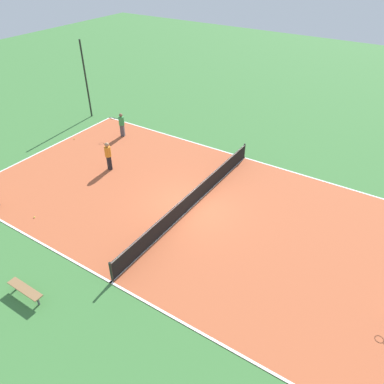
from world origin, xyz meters
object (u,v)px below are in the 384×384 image
tennis_ball_right_alley (168,226)px  tennis_ball_far_baseline (74,139)px  bench (25,290)px  fence_post_back_right (86,80)px  tennis_net (192,198)px  player_center_orange (108,154)px  player_far_green (121,123)px  tennis_ball_midcourt (34,217)px

tennis_ball_right_alley → tennis_ball_far_baseline: 11.18m
bench → tennis_ball_far_baseline: 13.14m
fence_post_back_right → tennis_net: bearing=-113.5°
player_center_orange → bench: bearing=137.8°
player_far_green → player_center_orange: bearing=98.1°
player_center_orange → tennis_ball_midcourt: size_ratio=25.03×
tennis_ball_far_baseline → tennis_ball_right_alley: bearing=-110.4°
player_far_green → fence_post_back_right: size_ratio=0.29×
player_center_orange → fence_post_back_right: 8.32m
player_center_orange → fence_post_back_right: bearing=-13.4°
player_center_orange → fence_post_back_right: fence_post_back_right is taller
player_far_green → tennis_ball_far_baseline: size_ratio=23.53×
tennis_ball_right_alley → tennis_ball_far_baseline: bearing=69.6°
tennis_net → tennis_ball_midcourt: tennis_net is taller
bench → tennis_ball_midcourt: size_ratio=23.93×
player_center_orange → tennis_ball_midcourt: 5.42m
fence_post_back_right → tennis_ball_far_baseline: bearing=-151.7°
player_far_green → tennis_net: bearing=129.7°
player_center_orange → tennis_ball_far_baseline: size_ratio=25.03×
bench → tennis_ball_right_alley: size_ratio=23.93×
player_far_green → tennis_ball_right_alley: size_ratio=23.53×
tennis_net → tennis_ball_midcourt: 7.65m
player_far_green → tennis_ball_midcourt: (-9.01, -2.34, -0.88)m
player_far_green → tennis_ball_far_baseline: bearing=18.5°
tennis_ball_far_baseline → tennis_ball_midcourt: bearing=-145.6°
player_far_green → tennis_ball_midcourt: size_ratio=23.53×
tennis_ball_right_alley → tennis_ball_far_baseline: (3.89, 10.48, 0.00)m
player_center_orange → tennis_ball_far_baseline: (1.53, 4.63, -0.94)m
player_far_green → tennis_ball_right_alley: bearing=119.7°
tennis_net → fence_post_back_right: size_ratio=2.14×
tennis_ball_midcourt → tennis_ball_far_baseline: same height
player_far_green → fence_post_back_right: bearing=-40.5°
tennis_ball_far_baseline → bench: bearing=-140.2°
fence_post_back_right → bench: bearing=-142.8°
bench → player_center_orange: 9.38m
tennis_ball_right_alley → fence_post_back_right: fence_post_back_right is taller
player_center_orange → tennis_ball_far_baseline: 4.97m
player_far_green → fence_post_back_right: fence_post_back_right is taller
bench → tennis_net: bearing=-104.9°
tennis_ball_midcourt → tennis_net: bearing=-50.3°
tennis_net → fence_post_back_right: (5.39, 12.41, 2.21)m
player_far_green → player_center_orange: 4.31m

